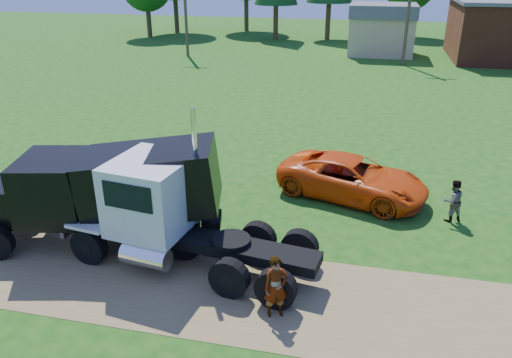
% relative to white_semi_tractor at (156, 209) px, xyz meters
% --- Properties ---
extents(ground, '(140.00, 140.00, 0.00)m').
position_rel_white_semi_tractor_xyz_m(ground, '(2.76, -1.33, -1.63)').
color(ground, '#15480F').
rests_on(ground, ground).
extents(dirt_track, '(120.00, 4.20, 0.01)m').
position_rel_white_semi_tractor_xyz_m(dirt_track, '(2.76, -1.33, -1.63)').
color(dirt_track, brown).
rests_on(dirt_track, ground).
extents(white_semi_tractor, '(8.08, 3.65, 4.78)m').
position_rel_white_semi_tractor_xyz_m(white_semi_tractor, '(0.00, 0.00, 0.00)').
color(white_semi_tractor, black).
rests_on(white_semi_tractor, ground).
extents(black_dump_truck, '(8.06, 4.00, 3.42)m').
position_rel_white_semi_tractor_xyz_m(black_dump_truck, '(-1.87, 0.49, 0.25)').
color(black_dump_truck, black).
rests_on(black_dump_truck, ground).
extents(orange_pickup, '(6.28, 4.27, 1.60)m').
position_rel_white_semi_tractor_xyz_m(orange_pickup, '(5.68, 5.66, -0.83)').
color(orange_pickup, '#DF460A').
rests_on(orange_pickup, ground).
extents(spectator_a, '(0.75, 0.64, 1.74)m').
position_rel_white_semi_tractor_xyz_m(spectator_a, '(4.09, -2.02, -0.76)').
color(spectator_a, '#999999').
rests_on(spectator_a, ground).
extents(spectator_b, '(0.94, 0.86, 1.57)m').
position_rel_white_semi_tractor_xyz_m(spectator_b, '(9.22, 4.45, -0.85)').
color(spectator_b, '#999999').
rests_on(spectator_b, ground).
extents(tan_shed, '(6.20, 5.40, 4.70)m').
position_rel_white_semi_tractor_xyz_m(tan_shed, '(6.76, 38.67, 0.79)').
color(tan_shed, tan).
rests_on(tan_shed, ground).
extents(utility_poles, '(42.20, 0.28, 9.00)m').
position_rel_white_semi_tractor_xyz_m(utility_poles, '(8.76, 33.67, 3.08)').
color(utility_poles, '#443926').
rests_on(utility_poles, ground).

